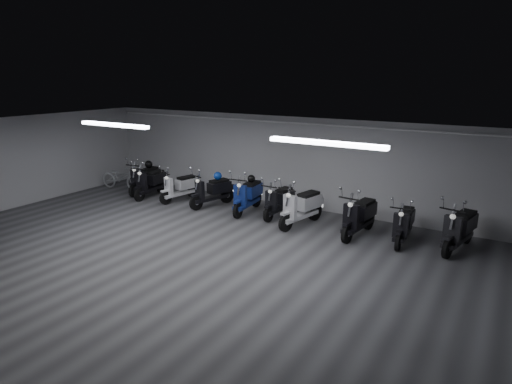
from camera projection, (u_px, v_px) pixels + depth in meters
The scene contains 21 objects.
floor at pixel (180, 259), 9.74m from camera, with size 14.00×10.00×0.01m, color #3C3C3E.
ceiling at pixel (174, 135), 9.01m from camera, with size 14.00×10.00×0.01m, color gray.
back_wall at pixel (285, 161), 13.49m from camera, with size 14.00×0.01×2.80m, color #A7A7AA.
left_wall at pixel (0, 165), 12.92m from camera, with size 0.01×10.00×2.80m, color #A7A7AA.
fluor_strip_left at pixel (114, 125), 11.36m from camera, with size 2.40×0.18×0.08m, color white.
fluor_strip_right at pixel (326, 143), 8.33m from camera, with size 2.40×0.18×0.08m, color white.
conduit at pixel (284, 122), 13.10m from camera, with size 0.05×0.05×13.60m, color white.
scooter_0 at pixel (145, 174), 14.99m from camera, with size 0.61×1.83×1.36m, color black, non-canonical shape.
scooter_1 at pixel (150, 178), 14.50m from camera, with size 0.60×1.81×1.35m, color black, non-canonical shape.
scooter_2 at pixel (179, 182), 14.04m from camera, with size 0.56×1.69×1.26m, color silver, non-canonical shape.
scooter_3 at pixel (212, 186), 13.45m from camera, with size 0.59×1.78×1.32m, color black, non-canonical shape.
scooter_4 at pixel (248, 190), 12.86m from camera, with size 0.63×1.88×1.40m, color navy, non-canonical shape.
scooter_5 at pixel (279, 196), 12.46m from camera, with size 0.57×1.71×1.27m, color black, non-canonical shape.
scooter_6 at pixel (301, 201), 11.68m from camera, with size 0.64×1.91×1.43m, color silver, non-canonical shape.
scooter_7 at pixel (359, 210), 10.93m from camera, with size 0.63×1.89×1.41m, color black, non-canonical shape.
scooter_8 at pixel (404, 218), 10.51m from camera, with size 0.57×1.72×1.28m, color black, non-canonical shape.
scooter_9 at pixel (460, 222), 10.01m from camera, with size 0.63×1.90×1.41m, color black, non-canonical shape.
bicycle at pixel (121, 175), 15.52m from camera, with size 0.59×1.67×1.08m, color silver.
helmet_0 at pixel (218, 176), 13.53m from camera, with size 0.26×0.26×0.26m, color navy.
helmet_1 at pixel (149, 164), 15.14m from camera, with size 0.27×0.27×0.27m, color black.
helmet_2 at pixel (251, 179), 13.01m from camera, with size 0.24×0.24×0.24m, color black.
Camera 1 is at (6.19, -6.77, 4.01)m, focal length 30.23 mm.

